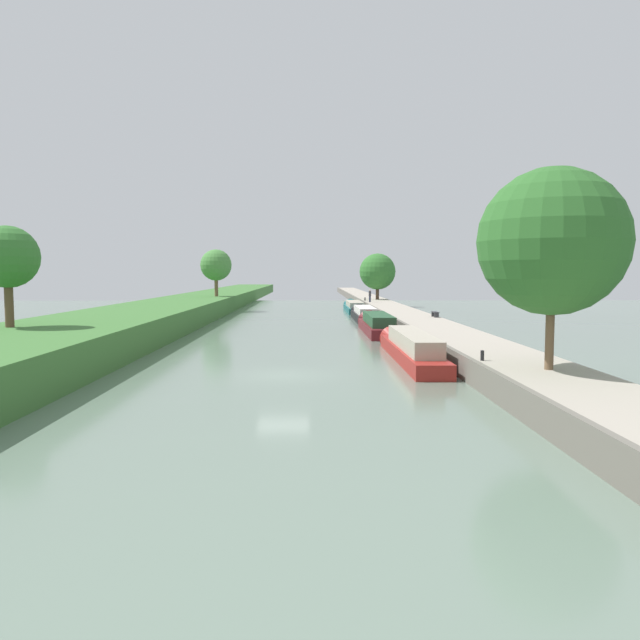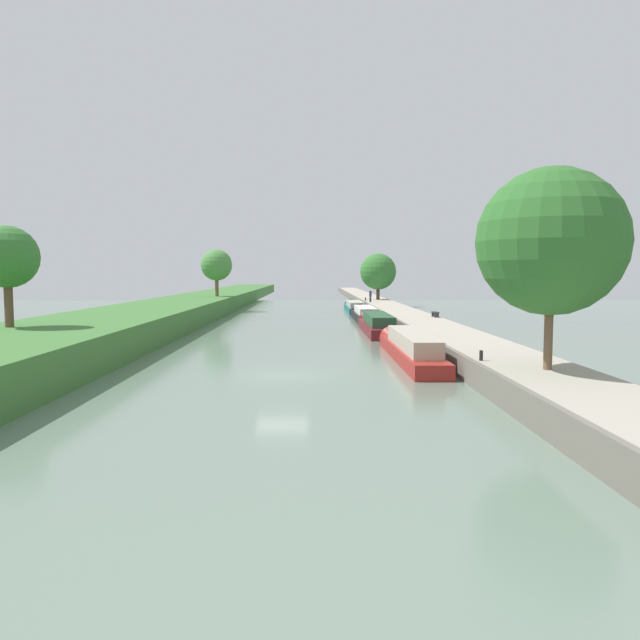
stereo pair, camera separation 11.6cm
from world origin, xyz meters
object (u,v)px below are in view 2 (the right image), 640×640
object	(u,v)px
narrowboat_teal	(354,307)
mooring_bollard_far	(366,299)
narrowboat_red	(409,347)
mooring_bollard_near	(481,356)
park_bench	(435,313)
narrowboat_black	(364,314)
narrowboat_maroon	(376,324)
person_walking	(370,296)

from	to	relation	value
narrowboat_teal	mooring_bollard_far	bearing A→B (deg)	71.09
narrowboat_red	mooring_bollard_near	size ratio (longest dim) A/B	33.07
narrowboat_teal	park_bench	bearing A→B (deg)	-78.27
narrowboat_teal	narrowboat_black	bearing A→B (deg)	-89.94
narrowboat_maroon	park_bench	size ratio (longest dim) A/B	8.94
mooring_bollard_far	mooring_bollard_near	bearing A→B (deg)	-90.00
narrowboat_black	narrowboat_teal	xyz separation A→B (m)	(-0.02, 14.76, -0.05)
narrowboat_teal	person_walking	bearing A→B (deg)	36.37
narrowboat_maroon	person_walking	bearing A→B (deg)	85.47
narrowboat_red	person_walking	xyz separation A→B (m)	(2.14, 45.35, 1.29)
narrowboat_red	mooring_bollard_near	bearing A→B (deg)	-77.14
narrowboat_red	mooring_bollard_far	world-z (taller)	narrowboat_red
narrowboat_maroon	narrowboat_teal	bearing A→B (deg)	89.81
person_walking	mooring_bollard_far	bearing A→B (deg)	93.95
narrowboat_maroon	narrowboat_teal	world-z (taller)	narrowboat_maroon
narrowboat_maroon	park_bench	world-z (taller)	narrowboat_maroon
narrowboat_red	person_walking	size ratio (longest dim) A/B	8.96
narrowboat_red	mooring_bollard_near	world-z (taller)	narrowboat_red
narrowboat_maroon	narrowboat_black	world-z (taller)	narrowboat_maroon
narrowboat_black	person_walking	bearing A→B (deg)	82.26
mooring_bollard_near	narrowboat_black	bearing A→B (deg)	93.01
narrowboat_red	park_bench	xyz separation A→B (m)	(5.20, 18.14, 0.77)
mooring_bollard_near	narrowboat_maroon	bearing A→B (deg)	94.89
narrowboat_black	mooring_bollard_far	world-z (taller)	mooring_bollard_far
narrowboat_maroon	mooring_bollard_far	world-z (taller)	narrowboat_maroon
mooring_bollard_far	park_bench	distance (m)	31.47
mooring_bollard_far	park_bench	size ratio (longest dim) A/B	0.30
mooring_bollard_near	narrowboat_red	bearing A→B (deg)	102.86
narrowboat_red	narrowboat_teal	distance (m)	43.70
mooring_bollard_far	narrowboat_black	bearing A→B (deg)	-95.43
narrowboat_red	mooring_bollard_far	bearing A→B (deg)	87.85
narrowboat_red	park_bench	distance (m)	18.88
narrowboat_maroon	narrowboat_red	bearing A→B (deg)	-89.28
narrowboat_black	person_walking	world-z (taller)	person_walking
narrowboat_maroon	narrowboat_teal	distance (m)	27.82
person_walking	mooring_bollard_far	world-z (taller)	person_walking
mooring_bollard_far	park_bench	world-z (taller)	park_bench
narrowboat_teal	mooring_bollard_far	size ratio (longest dim) A/B	30.65
park_bench	narrowboat_red	bearing A→B (deg)	-105.99
mooring_bollard_near	mooring_bollard_far	distance (m)	57.56
mooring_bollard_near	person_walking	bearing A→B (deg)	89.70
narrowboat_black	park_bench	size ratio (longest dim) A/B	8.85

